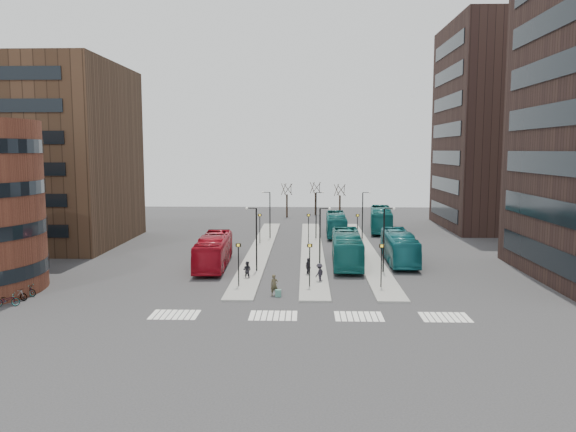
{
  "coord_description": "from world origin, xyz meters",
  "views": [
    {
      "loc": [
        1.26,
        -34.33,
        11.59
      ],
      "look_at": [
        -0.53,
        21.6,
        5.0
      ],
      "focal_mm": 35.0,
      "sensor_mm": 36.0,
      "label": 1
    }
  ],
  "objects_px": {
    "suitcase": "(278,293)",
    "teal_bus_b": "(336,224)",
    "traveller": "(274,285)",
    "commuter_a": "(247,270)",
    "teal_bus_d": "(381,219)",
    "commuter_b": "(308,267)",
    "red_bus": "(214,251)",
    "bicycle_mid": "(18,294)",
    "bicycle_far": "(26,290)",
    "teal_bus_a": "(347,248)",
    "commuter_c": "(319,273)",
    "bicycle_near": "(7,300)",
    "teal_bus_c": "(399,247)"
  },
  "relations": [
    {
      "from": "suitcase",
      "to": "red_bus",
      "type": "bearing_deg",
      "value": 125.51
    },
    {
      "from": "bicycle_mid",
      "to": "teal_bus_c",
      "type": "bearing_deg",
      "value": -53.6
    },
    {
      "from": "commuter_b",
      "to": "bicycle_near",
      "type": "bearing_deg",
      "value": 91.92
    },
    {
      "from": "teal_bus_c",
      "to": "bicycle_mid",
      "type": "distance_m",
      "value": 35.82
    },
    {
      "from": "commuter_a",
      "to": "teal_bus_a",
      "type": "bearing_deg",
      "value": -130.36
    },
    {
      "from": "traveller",
      "to": "commuter_a",
      "type": "relative_size",
      "value": 1.04
    },
    {
      "from": "suitcase",
      "to": "teal_bus_b",
      "type": "xyz_separation_m",
      "value": [
        6.32,
        32.47,
        1.24
      ]
    },
    {
      "from": "commuter_b",
      "to": "commuter_c",
      "type": "height_order",
      "value": "same"
    },
    {
      "from": "teal_bus_d",
      "to": "commuter_c",
      "type": "distance_m",
      "value": 33.26
    },
    {
      "from": "bicycle_far",
      "to": "teal_bus_c",
      "type": "bearing_deg",
      "value": -50.18
    },
    {
      "from": "suitcase",
      "to": "commuter_b",
      "type": "distance_m",
      "value": 7.86
    },
    {
      "from": "commuter_a",
      "to": "bicycle_far",
      "type": "distance_m",
      "value": 18.19
    },
    {
      "from": "teal_bus_b",
      "to": "teal_bus_d",
      "type": "height_order",
      "value": "teal_bus_d"
    },
    {
      "from": "commuter_c",
      "to": "red_bus",
      "type": "bearing_deg",
      "value": -88.9
    },
    {
      "from": "teal_bus_c",
      "to": "teal_bus_d",
      "type": "bearing_deg",
      "value": 88.47
    },
    {
      "from": "suitcase",
      "to": "bicycle_near",
      "type": "bearing_deg",
      "value": -166.75
    },
    {
      "from": "commuter_c",
      "to": "bicycle_far",
      "type": "xyz_separation_m",
      "value": [
        -23.48,
        -5.46,
        -0.37
      ]
    },
    {
      "from": "teal_bus_d",
      "to": "commuter_a",
      "type": "relative_size",
      "value": 7.49
    },
    {
      "from": "teal_bus_c",
      "to": "bicycle_far",
      "type": "distance_m",
      "value": 35.25
    },
    {
      "from": "commuter_c",
      "to": "bicycle_near",
      "type": "xyz_separation_m",
      "value": [
        -23.48,
        -8.38,
        -0.37
      ]
    },
    {
      "from": "teal_bus_d",
      "to": "bicycle_far",
      "type": "relative_size",
      "value": 6.71
    },
    {
      "from": "teal_bus_b",
      "to": "teal_bus_d",
      "type": "xyz_separation_m",
      "value": [
        6.65,
        4.36,
        0.17
      ]
    },
    {
      "from": "teal_bus_d",
      "to": "traveller",
      "type": "xyz_separation_m",
      "value": [
        -13.31,
        -36.45,
        -0.85
      ]
    },
    {
      "from": "suitcase",
      "to": "commuter_a",
      "type": "xyz_separation_m",
      "value": [
        -3.12,
        6.05,
        0.53
      ]
    },
    {
      "from": "commuter_a",
      "to": "commuter_b",
      "type": "xyz_separation_m",
      "value": [
        5.53,
        1.41,
        0.03
      ]
    },
    {
      "from": "teal_bus_d",
      "to": "commuter_b",
      "type": "distance_m",
      "value": 31.21
    },
    {
      "from": "bicycle_far",
      "to": "teal_bus_a",
      "type": "bearing_deg",
      "value": -48.41
    },
    {
      "from": "bicycle_mid",
      "to": "bicycle_far",
      "type": "bearing_deg",
      "value": 9.66
    },
    {
      "from": "teal_bus_b",
      "to": "teal_bus_c",
      "type": "distance_m",
      "value": 18.98
    },
    {
      "from": "teal_bus_a",
      "to": "bicycle_near",
      "type": "relative_size",
      "value": 6.57
    },
    {
      "from": "teal_bus_a",
      "to": "bicycle_near",
      "type": "xyz_separation_m",
      "value": [
        -26.43,
        -16.15,
        -1.19
      ]
    },
    {
      "from": "teal_bus_a",
      "to": "bicycle_far",
      "type": "height_order",
      "value": "teal_bus_a"
    },
    {
      "from": "traveller",
      "to": "bicycle_far",
      "type": "distance_m",
      "value": 19.78
    },
    {
      "from": "bicycle_near",
      "to": "commuter_c",
      "type": "bearing_deg",
      "value": -85.76
    },
    {
      "from": "red_bus",
      "to": "commuter_c",
      "type": "relative_size",
      "value": 6.77
    },
    {
      "from": "teal_bus_b",
      "to": "bicycle_near",
      "type": "height_order",
      "value": "teal_bus_b"
    },
    {
      "from": "teal_bus_a",
      "to": "teal_bus_c",
      "type": "xyz_separation_m",
      "value": [
        5.54,
        1.56,
        -0.09
      ]
    },
    {
      "from": "teal_bus_b",
      "to": "teal_bus_d",
      "type": "relative_size",
      "value": 0.9
    },
    {
      "from": "suitcase",
      "to": "teal_bus_b",
      "type": "relative_size",
      "value": 0.05
    },
    {
      "from": "suitcase",
      "to": "traveller",
      "type": "xyz_separation_m",
      "value": [
        -0.34,
        0.37,
        0.57
      ]
    },
    {
      "from": "red_bus",
      "to": "teal_bus_c",
      "type": "relative_size",
      "value": 1.01
    },
    {
      "from": "red_bus",
      "to": "bicycle_far",
      "type": "xyz_separation_m",
      "value": [
        -13.1,
        -11.73,
        -1.12
      ]
    },
    {
      "from": "red_bus",
      "to": "commuter_b",
      "type": "relative_size",
      "value": 6.77
    },
    {
      "from": "commuter_b",
      "to": "bicycle_mid",
      "type": "height_order",
      "value": "commuter_b"
    },
    {
      "from": "red_bus",
      "to": "bicycle_far",
      "type": "bearing_deg",
      "value": -140.34
    },
    {
      "from": "red_bus",
      "to": "bicycle_mid",
      "type": "xyz_separation_m",
      "value": [
        -13.1,
        -13.05,
        -1.11
      ]
    },
    {
      "from": "traveller",
      "to": "commuter_c",
      "type": "xyz_separation_m",
      "value": [
        3.72,
        4.62,
        -0.01
      ]
    },
    {
      "from": "teal_bus_a",
      "to": "traveller",
      "type": "bearing_deg",
      "value": -116.39
    },
    {
      "from": "teal_bus_a",
      "to": "teal_bus_b",
      "type": "xyz_separation_m",
      "value": [
        -0.02,
        19.71,
        -0.14
      ]
    },
    {
      "from": "commuter_a",
      "to": "bicycle_near",
      "type": "bearing_deg",
      "value": 43.38
    }
  ]
}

